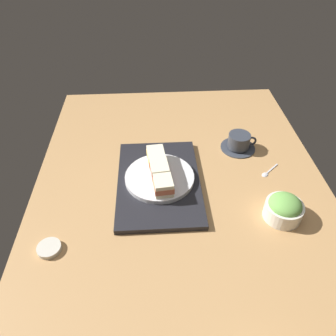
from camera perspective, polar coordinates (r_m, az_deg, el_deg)
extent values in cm
cube|color=tan|center=(108.17, 2.55, -5.22)|extent=(140.00, 100.00, 3.00)
cube|color=black|center=(109.95, -1.65, -2.44)|extent=(41.66, 27.79, 1.84)
cylinder|color=silver|center=(109.01, -1.50, -1.67)|extent=(23.41, 23.41, 1.58)
cube|color=#EFE5C1|center=(113.02, -2.11, 1.26)|extent=(8.07, 6.48, 1.64)
cube|color=gold|center=(111.88, -2.13, 1.96)|extent=(8.68, 6.67, 1.91)
cube|color=#EFE5C1|center=(110.76, -2.15, 2.67)|extent=(8.07, 6.48, 1.64)
cube|color=#EFE5C1|center=(108.04, -1.51, -1.11)|extent=(8.07, 6.48, 1.29)
cube|color=#B74C42|center=(106.72, -1.53, -0.34)|extent=(8.48, 6.58, 2.63)
cube|color=#EFE5C1|center=(105.43, -1.55, 0.45)|extent=(8.07, 6.48, 1.29)
cube|color=#EFE5C1|center=(103.11, -0.86, -3.62)|extent=(8.07, 6.48, 1.40)
cube|color=#CC6B4C|center=(101.89, -0.87, -2.94)|extent=(8.21, 6.82, 2.04)
cube|color=#EFE5C1|center=(100.70, -0.88, -2.24)|extent=(8.07, 6.48, 1.40)
cylinder|color=silver|center=(104.68, 19.70, -7.13)|extent=(11.52, 11.52, 5.29)
ellipsoid|color=#6BA84C|center=(102.81, 20.03, -6.14)|extent=(9.92, 9.92, 5.46)
cylinder|color=#333842|center=(128.25, 12.25, 3.63)|extent=(13.31, 13.31, 0.80)
cylinder|color=#333842|center=(126.40, 12.45, 4.75)|extent=(8.34, 8.34, 5.45)
cylinder|color=black|center=(125.06, 12.60, 5.60)|extent=(7.68, 7.68, 0.40)
torus|color=#333842|center=(127.37, 14.56, 4.65)|extent=(1.18, 3.91, 3.85)
cylinder|color=beige|center=(98.54, -20.28, -13.17)|extent=(6.72, 6.72, 1.42)
cube|color=silver|center=(121.54, 17.82, -0.17)|extent=(5.68, 6.41, 0.50)
ellipsoid|color=silver|center=(118.59, 16.83, -1.03)|extent=(3.35, 3.42, 0.80)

